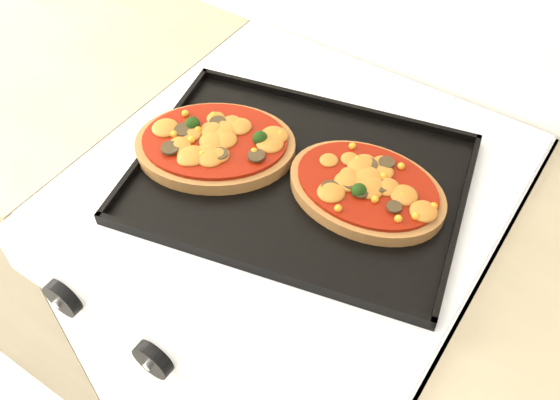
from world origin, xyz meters
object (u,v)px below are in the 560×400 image
Objects in this scene: pizza_left at (215,143)px; pizza_right at (367,187)px; baking_tray at (299,178)px; stove at (293,326)px.

pizza_left is 1.05× the size of pizza_right.
pizza_right is (0.10, 0.03, 0.01)m from baking_tray.
stove is 0.47m from baking_tray.
stove is 0.49m from pizza_right.
baking_tray is 0.14m from pizza_left.
pizza_right is at bearing 1.53° from baking_tray.
baking_tray is at bearing -165.37° from pizza_right.
pizza_left is (-0.13, -0.02, 0.02)m from baking_tray.
baking_tray is 2.05× the size of pizza_right.
stove is at bearing 18.29° from pizza_left.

